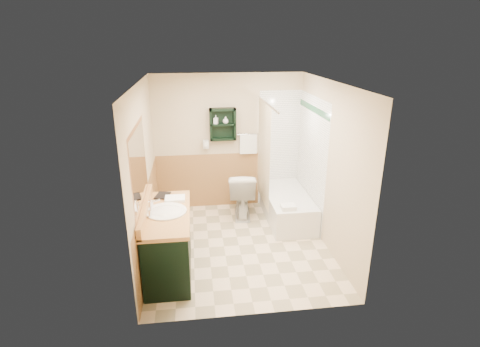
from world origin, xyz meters
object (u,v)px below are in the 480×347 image
object	(u,v)px
wall_shelf	(223,124)
vanity	(168,242)
toilet	(242,194)
vanity_book	(156,188)
soap_bottle_b	(226,121)
soap_bottle_a	(216,122)
bathtub	(287,206)
hair_dryer	(206,144)

from	to	relation	value
wall_shelf	vanity	xyz separation A→B (m)	(-0.89, -1.91, -1.12)
wall_shelf	toilet	bearing A→B (deg)	-52.73
vanity_book	soap_bottle_b	xyz separation A→B (m)	(1.11, 1.38, 0.62)
vanity_book	soap_bottle_a	xyz separation A→B (m)	(0.94, 1.38, 0.61)
wall_shelf	soap_bottle_b	distance (m)	0.08
bathtub	soap_bottle_a	world-z (taller)	soap_bottle_a
hair_dryer	vanity	world-z (taller)	hair_dryer
vanity	bathtub	distance (m)	2.33
toilet	wall_shelf	bearing A→B (deg)	-46.88
vanity_book	bathtub	bearing A→B (deg)	34.12
bathtub	soap_bottle_a	size ratio (longest dim) A/B	10.15
soap_bottle_b	soap_bottle_a	bearing A→B (deg)	180.00
bathtub	toilet	world-z (taller)	toilet
vanity_book	hair_dryer	bearing A→B (deg)	75.40
soap_bottle_a	soap_bottle_b	bearing A→B (deg)	0.00
wall_shelf	bathtub	world-z (taller)	wall_shelf
wall_shelf	vanity_book	distance (m)	1.83
toilet	vanity_book	bearing A→B (deg)	42.86
bathtub	toilet	bearing A→B (deg)	162.20
wall_shelf	vanity	distance (m)	2.39
soap_bottle_b	bathtub	bearing A→B (deg)	-31.78
hair_dryer	soap_bottle_b	xyz separation A→B (m)	(0.35, -0.03, 0.41)
vanity	soap_bottle_b	bearing A→B (deg)	63.68
hair_dryer	toilet	world-z (taller)	hair_dryer
hair_dryer	soap_bottle_a	xyz separation A→B (m)	(0.18, -0.03, 0.40)
hair_dryer	bathtub	bearing A→B (deg)	-25.59
hair_dryer	vanity_book	distance (m)	1.61
bathtub	toilet	xyz separation A→B (m)	(-0.74, 0.24, 0.16)
wall_shelf	soap_bottle_a	bearing A→B (deg)	-177.58
wall_shelf	vanity_book	xyz separation A→B (m)	(-1.06, -1.38, -0.56)
vanity	soap_bottle_a	distance (m)	2.37
bathtub	toilet	distance (m)	0.80
wall_shelf	vanity_book	world-z (taller)	wall_shelf
soap_bottle_b	wall_shelf	bearing A→B (deg)	174.21
vanity	bathtub	world-z (taller)	vanity
hair_dryer	soap_bottle_a	bearing A→B (deg)	-9.38
wall_shelf	bathtub	bearing A→B (deg)	-30.74
vanity	soap_bottle_a	size ratio (longest dim) A/B	9.24
bathtub	soap_bottle_a	distance (m)	1.88
soap_bottle_b	toilet	bearing A→B (deg)	-57.51
toilet	soap_bottle_a	size ratio (longest dim) A/B	5.46
hair_dryer	bathtub	distance (m)	1.76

